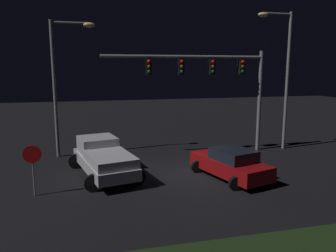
# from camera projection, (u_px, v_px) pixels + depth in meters

# --- Properties ---
(ground_plane) EXTENTS (80.00, 80.00, 0.00)m
(ground_plane) POSITION_uv_depth(u_px,v_px,m) (184.00, 172.00, 17.60)
(ground_plane) COLOR black
(pickup_truck) EXTENTS (3.64, 5.70, 1.80)m
(pickup_truck) POSITION_uv_depth(u_px,v_px,m) (103.00, 156.00, 16.93)
(pickup_truck) COLOR #B7B7BC
(pickup_truck) RESTS_ON ground_plane
(car_sedan) EXTENTS (3.23, 4.72, 1.51)m
(car_sedan) POSITION_uv_depth(u_px,v_px,m) (231.00, 164.00, 16.50)
(car_sedan) COLOR maroon
(car_sedan) RESTS_ON ground_plane
(traffic_signal_gantry) EXTENTS (10.32, 0.56, 6.50)m
(traffic_signal_gantry) POSITION_uv_depth(u_px,v_px,m) (212.00, 74.00, 20.70)
(traffic_signal_gantry) COLOR slate
(traffic_signal_gantry) RESTS_ON ground_plane
(street_lamp_left) EXTENTS (2.62, 0.44, 8.20)m
(street_lamp_left) POSITION_uv_depth(u_px,v_px,m) (63.00, 72.00, 19.87)
(street_lamp_left) COLOR slate
(street_lamp_left) RESTS_ON ground_plane
(street_lamp_right) EXTENTS (2.43, 0.44, 8.96)m
(street_lamp_right) POSITION_uv_depth(u_px,v_px,m) (282.00, 66.00, 21.67)
(street_lamp_right) COLOR slate
(street_lamp_right) RESTS_ON ground_plane
(stop_sign) EXTENTS (0.76, 0.08, 2.23)m
(stop_sign) POSITION_uv_depth(u_px,v_px,m) (32.00, 161.00, 14.03)
(stop_sign) COLOR slate
(stop_sign) RESTS_ON ground_plane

